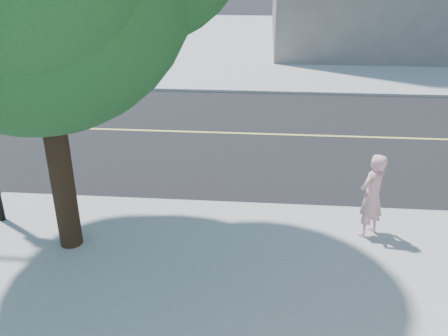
# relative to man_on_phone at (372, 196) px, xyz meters

# --- Properties ---
(ground) EXTENTS (140.00, 140.00, 0.00)m
(ground) POSITION_rel_man_on_phone_xyz_m (-6.59, 1.02, -0.91)
(ground) COLOR black
(ground) RESTS_ON ground
(road_ew) EXTENTS (140.00, 9.00, 0.01)m
(road_ew) POSITION_rel_man_on_phone_xyz_m (-6.59, 5.52, -0.91)
(road_ew) COLOR black
(road_ew) RESTS_ON ground
(sidewalk_ne) EXTENTS (29.00, 25.00, 0.12)m
(sidewalk_ne) POSITION_rel_man_on_phone_xyz_m (6.91, 22.52, -0.85)
(sidewalk_ne) COLOR #A0A0A0
(sidewalk_ne) RESTS_ON ground
(man_on_phone) EXTENTS (0.68, 0.67, 1.59)m
(man_on_phone) POSITION_rel_man_on_phone_xyz_m (0.00, 0.00, 0.00)
(man_on_phone) COLOR #EFABAF
(man_on_phone) RESTS_ON sidewalk_se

